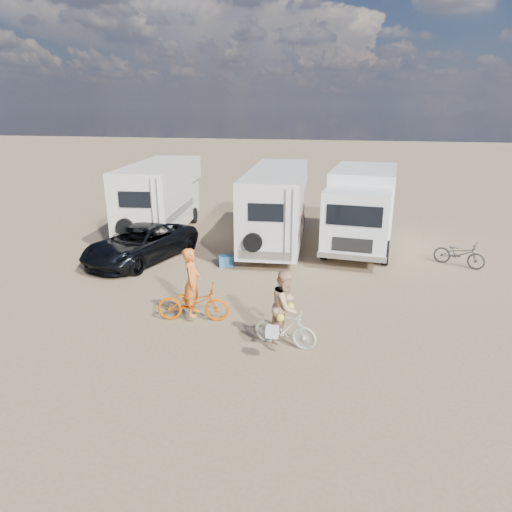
% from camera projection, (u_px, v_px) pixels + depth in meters
% --- Properties ---
extents(ground, '(140.00, 140.00, 0.00)m').
position_uv_depth(ground, '(237.00, 308.00, 13.38)').
color(ground, '#947958').
rests_on(ground, ground).
extents(rv_main, '(2.69, 7.60, 3.16)m').
position_uv_depth(rv_main, '(276.00, 207.00, 19.18)').
color(rv_main, white).
rests_on(rv_main, ground).
extents(rv_left, '(3.01, 6.87, 3.20)m').
position_uv_depth(rv_left, '(161.00, 199.00, 20.80)').
color(rv_left, beige).
rests_on(rv_left, ground).
extents(box_truck, '(3.10, 6.71, 3.18)m').
position_uv_depth(box_truck, '(361.00, 210.00, 18.65)').
color(box_truck, white).
rests_on(box_truck, ground).
extents(dark_suv, '(3.54, 5.33, 1.36)m').
position_uv_depth(dark_suv, '(141.00, 243.00, 17.35)').
color(dark_suv, black).
rests_on(dark_suv, ground).
extents(bike_man, '(2.05, 0.98, 1.04)m').
position_uv_depth(bike_man, '(193.00, 303.00, 12.48)').
color(bike_man, '#C65100').
rests_on(bike_man, ground).
extents(bike_woman, '(1.67, 0.78, 0.97)m').
position_uv_depth(bike_woman, '(285.00, 328.00, 11.12)').
color(bike_woman, '#B2BBA1').
rests_on(bike_woman, ground).
extents(rider_man, '(0.56, 0.76, 1.90)m').
position_uv_depth(rider_man, '(192.00, 288.00, 12.34)').
color(rider_man, orange).
rests_on(rider_man, ground).
extents(rider_woman, '(0.85, 0.99, 1.80)m').
position_uv_depth(rider_woman, '(285.00, 313.00, 10.99)').
color(rider_woman, tan).
rests_on(rider_woman, ground).
extents(bike_parked, '(1.92, 1.37, 0.96)m').
position_uv_depth(bike_parked, '(459.00, 254.00, 16.74)').
color(bike_parked, '#262826').
rests_on(bike_parked, ground).
extents(cooler, '(0.61, 0.54, 0.41)m').
position_uv_depth(cooler, '(225.00, 261.00, 16.82)').
color(cooler, '#28618A').
rests_on(cooler, ground).
extents(crate, '(0.55, 0.55, 0.36)m').
position_uv_depth(crate, '(252.00, 252.00, 17.89)').
color(crate, '#9C8355').
rests_on(crate, ground).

